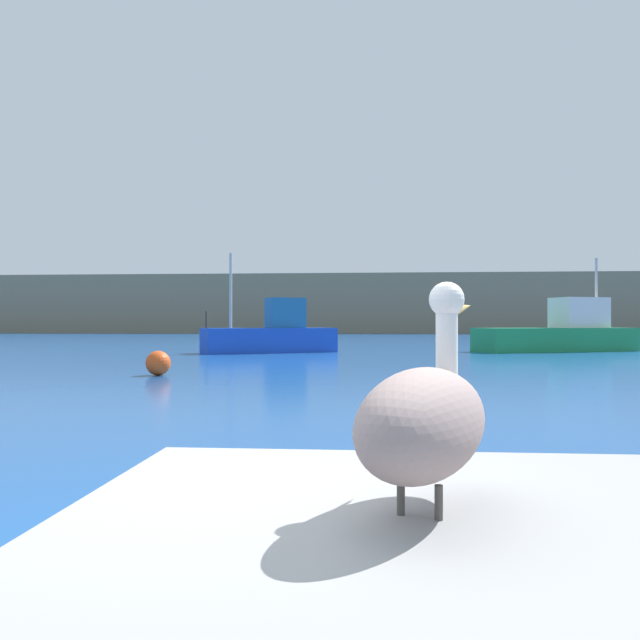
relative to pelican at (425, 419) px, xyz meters
The scene contains 7 objects.
ground_plane 1.45m from the pelican, 154.31° to the left, with size 260.00×260.00×0.00m, color #194C93.
hillside_backdrop 82.38m from the pelican, 90.70° to the left, with size 140.00×13.98×7.29m, color #7F755B.
pier_dock 0.64m from the pelican, 111.76° to the right, with size 2.69×2.35×0.58m, color gray.
pelican is the anchor object (origin of this frame).
fishing_boat_green 28.83m from the pelican, 73.30° to the left, with size 7.68×4.70×4.26m.
fishing_boat_blue 25.76m from the pelican, 100.03° to the left, with size 5.82×4.07×4.22m.
mooring_buoy 14.09m from the pelican, 112.49° to the left, with size 0.60×0.60×0.60m, color #E54C19.
Camera 1 is at (0.81, -2.90, 1.28)m, focal length 36.48 mm.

